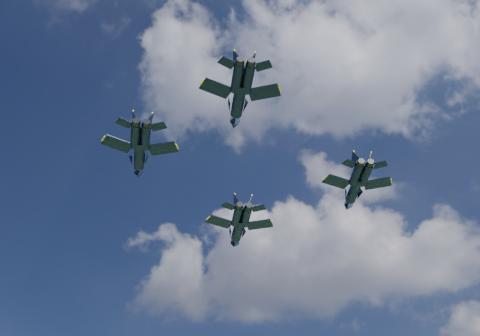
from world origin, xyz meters
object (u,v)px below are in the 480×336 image
jet_lead (238,230)px  jet_left (140,156)px  jet_right (354,191)px  jet_slot (238,102)px

jet_lead → jet_left: jet_left is taller
jet_left → jet_right: bearing=2.6°
jet_lead → jet_right: size_ratio=1.05×
jet_right → jet_slot: jet_slot is taller
jet_right → jet_slot: 25.36m
jet_left → jet_slot: (17.16, -6.11, 0.83)m
jet_right → jet_slot: (-12.30, -22.05, 2.34)m
jet_slot → jet_lead: bearing=83.1°
jet_left → jet_lead: bearing=41.7°
jet_slot → jet_right: bearing=37.2°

